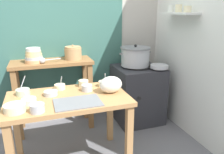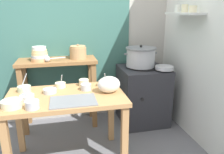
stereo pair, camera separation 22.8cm
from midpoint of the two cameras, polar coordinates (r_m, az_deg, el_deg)
name	(u,v)px [view 2 (the right image)]	position (r m, az deg, el deg)	size (l,w,h in m)	color
wall_back	(76,25)	(3.01, -7.19, 13.36)	(4.40, 0.12, 2.60)	#B2ADA3
wall_right	(205,28)	(2.66, 25.39, 11.40)	(0.30, 3.20, 2.60)	silver
prep_table	(67,106)	(2.13, -8.74, -7.47)	(1.10, 0.66, 0.72)	#B27F4C
back_shelf_table	(58,76)	(2.84, -11.57, 0.10)	(0.96, 0.40, 0.90)	olive
stove_block	(142,95)	(3.04, 10.06, -4.59)	(0.60, 0.61, 0.78)	#2D2D33
steamer_pot	(141,57)	(2.89, 9.70, 5.14)	(0.44, 0.39, 0.28)	#B7BABF
clay_pot	(78,52)	(2.78, -6.51, 6.37)	(0.21, 0.21, 0.18)	tan
bowl_stack_enamel	(40,55)	(2.74, -16.05, 5.60)	(0.21, 0.21, 0.17)	tan
ladle	(48,59)	(2.67, -14.00, 4.56)	(0.25, 0.09, 0.07)	#B7BABF
serving_tray	(73,101)	(1.94, -6.73, -6.25)	(0.40, 0.28, 0.01)	slate
plastic_bag	(109,84)	(2.10, 2.28, -2.00)	(0.22, 0.16, 0.16)	silver
wide_pan	(164,68)	(2.82, 15.73, 2.30)	(0.23, 0.23, 0.04)	#B7BABF
prep_bowl_0	(27,97)	(2.04, -18.26, -5.07)	(0.13, 0.13, 0.14)	#B7BABF
prep_bowl_1	(24,89)	(2.27, -19.24, -2.89)	(0.13, 0.13, 0.18)	#B7D1AD
prep_bowl_2	(104,83)	(2.29, 0.70, -1.68)	(0.11, 0.11, 0.15)	beige
prep_bowl_3	(50,91)	(2.16, -12.97, -3.53)	(0.13, 0.13, 0.04)	#B7BABF
prep_bowl_4	(12,104)	(1.93, -21.56, -6.50)	(0.17, 0.17, 0.06)	beige
prep_bowl_5	(84,82)	(2.31, -4.54, -1.42)	(0.10, 0.10, 0.07)	beige
prep_bowl_6	(86,87)	(2.19, -3.85, -2.59)	(0.11, 0.11, 0.06)	#B7BABF
prep_bowl_7	(60,85)	(2.29, -10.54, -2.05)	(0.11, 0.11, 0.14)	beige
prep_bowl_8	(32,104)	(1.85, -16.76, -6.91)	(0.11, 0.11, 0.07)	#B7BABF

